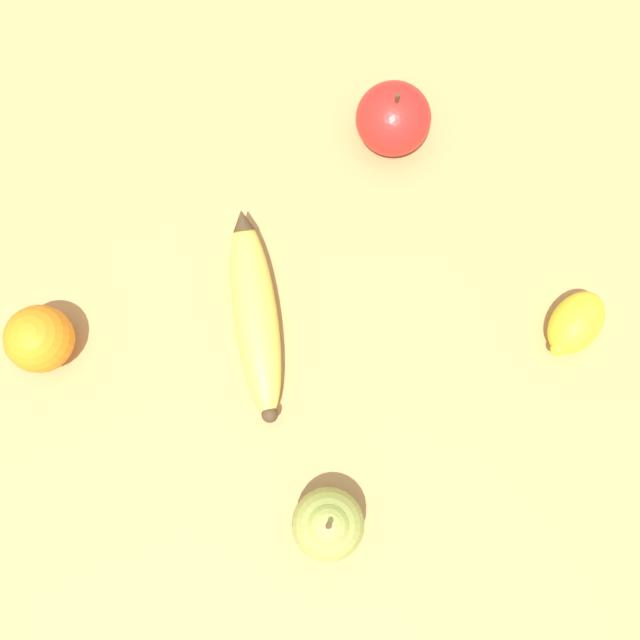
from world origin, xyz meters
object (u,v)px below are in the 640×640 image
pear (328,524)px  apple (393,119)px  lemon (576,323)px  banana (256,313)px  orange (39,339)px

pear → apple: 0.43m
pear → lemon: 0.33m
apple → lemon: 0.29m
banana → pear: pear is taller
lemon → banana: bearing=40.9°
apple → lemon: bearing=172.2°
banana → orange: 0.22m
banana → lemon: 0.33m
banana → orange: (0.14, 0.17, 0.01)m
orange → apple: bearing=-103.4°
banana → pear: size_ratio=2.22×
apple → lemon: size_ratio=1.07×
banana → apple: size_ratio=2.25×
banana → pear: bearing=-169.2°
apple → orange: bearing=76.6°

